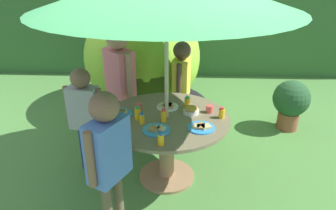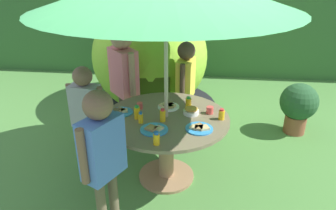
{
  "view_description": "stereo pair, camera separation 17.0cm",
  "coord_description": "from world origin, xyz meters",
  "px_view_note": "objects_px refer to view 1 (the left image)",
  "views": [
    {
      "loc": [
        0.13,
        -2.64,
        2.04
      ],
      "look_at": [
        0.01,
        0.06,
        0.79
      ],
      "focal_mm": 33.37,
      "sensor_mm": 36.0,
      "label": 1
    },
    {
      "loc": [
        0.3,
        -2.62,
        2.04
      ],
      "look_at": [
        0.01,
        0.06,
        0.79
      ],
      "focal_mm": 33.37,
      "sensor_mm": 36.0,
      "label": 2
    }
  ],
  "objects_px": {
    "juice_bottle_far_left": "(222,113)",
    "juice_bottle_back_edge": "(138,113)",
    "child_in_pink_shirt": "(120,73)",
    "plate_mid_right": "(201,127)",
    "dome_tent": "(142,56)",
    "juice_bottle_mid_left": "(161,139)",
    "garden_table": "(167,134)",
    "potted_plant": "(291,102)",
    "plate_front_edge": "(156,130)",
    "cup_near": "(209,109)",
    "plate_near_left": "(168,106)",
    "snack_bowl": "(191,110)",
    "juice_bottle_center_front": "(187,102)",
    "cup_far": "(139,106)",
    "child_in_yellow_shirt": "(182,78)",
    "juice_bottle_far_right": "(164,116)",
    "juice_bottle_near_right": "(142,119)",
    "wooden_chair": "(137,85)",
    "plate_center_back": "(121,113)",
    "child_in_blue_shirt": "(108,150)",
    "child_in_grey_shirt": "(84,108)"
  },
  "relations": [
    {
      "from": "plate_front_edge",
      "to": "cup_far",
      "type": "distance_m",
      "value": 0.46
    },
    {
      "from": "plate_mid_right",
      "to": "juice_bottle_mid_left",
      "type": "height_order",
      "value": "juice_bottle_mid_left"
    },
    {
      "from": "plate_center_back",
      "to": "juice_bottle_mid_left",
      "type": "relative_size",
      "value": 2.02
    },
    {
      "from": "wooden_chair",
      "to": "juice_bottle_far_right",
      "type": "relative_size",
      "value": 7.5
    },
    {
      "from": "wooden_chair",
      "to": "child_in_blue_shirt",
      "type": "relative_size",
      "value": 0.74
    },
    {
      "from": "dome_tent",
      "to": "juice_bottle_mid_left",
      "type": "xyz_separation_m",
      "value": [
        0.42,
        -2.27,
        -0.03
      ]
    },
    {
      "from": "child_in_pink_shirt",
      "to": "child_in_grey_shirt",
      "type": "bearing_deg",
      "value": -66.42
    },
    {
      "from": "child_in_yellow_shirt",
      "to": "plate_mid_right",
      "type": "relative_size",
      "value": 5.01
    },
    {
      "from": "child_in_pink_shirt",
      "to": "potted_plant",
      "type": "bearing_deg",
      "value": 61.68
    },
    {
      "from": "wooden_chair",
      "to": "juice_bottle_far_right",
      "type": "distance_m",
      "value": 1.42
    },
    {
      "from": "juice_bottle_far_left",
      "to": "juice_bottle_mid_left",
      "type": "xyz_separation_m",
      "value": [
        -0.54,
        -0.5,
        0.0
      ]
    },
    {
      "from": "garden_table",
      "to": "juice_bottle_mid_left",
      "type": "height_order",
      "value": "juice_bottle_mid_left"
    },
    {
      "from": "potted_plant",
      "to": "plate_front_edge",
      "type": "height_order",
      "value": "plate_front_edge"
    },
    {
      "from": "garden_table",
      "to": "juice_bottle_far_left",
      "type": "relative_size",
      "value": 11.37
    },
    {
      "from": "plate_front_edge",
      "to": "cup_near",
      "type": "distance_m",
      "value": 0.62
    },
    {
      "from": "plate_center_back",
      "to": "juice_bottle_far_left",
      "type": "height_order",
      "value": "juice_bottle_far_left"
    },
    {
      "from": "cup_near",
      "to": "cup_far",
      "type": "height_order",
      "value": "cup_near"
    },
    {
      "from": "child_in_pink_shirt",
      "to": "cup_near",
      "type": "height_order",
      "value": "child_in_pink_shirt"
    },
    {
      "from": "plate_near_left",
      "to": "juice_bottle_center_front",
      "type": "relative_size",
      "value": 2.0
    },
    {
      "from": "dome_tent",
      "to": "juice_bottle_mid_left",
      "type": "height_order",
      "value": "dome_tent"
    },
    {
      "from": "juice_bottle_far_right",
      "to": "juice_bottle_center_front",
      "type": "bearing_deg",
      "value": 56.49
    },
    {
      "from": "dome_tent",
      "to": "child_in_grey_shirt",
      "type": "height_order",
      "value": "dome_tent"
    },
    {
      "from": "juice_bottle_far_left",
      "to": "cup_near",
      "type": "xyz_separation_m",
      "value": [
        -0.11,
        0.11,
        -0.01
      ]
    },
    {
      "from": "child_in_pink_shirt",
      "to": "juice_bottle_far_right",
      "type": "xyz_separation_m",
      "value": [
        0.54,
        -0.75,
        -0.14
      ]
    },
    {
      "from": "dome_tent",
      "to": "plate_front_edge",
      "type": "relative_size",
      "value": 9.48
    },
    {
      "from": "garden_table",
      "to": "juice_bottle_mid_left",
      "type": "bearing_deg",
      "value": -92.49
    },
    {
      "from": "child_in_grey_shirt",
      "to": "juice_bottle_back_edge",
      "type": "xyz_separation_m",
      "value": [
        0.56,
        -0.18,
        0.04
      ]
    },
    {
      "from": "cup_near",
      "to": "wooden_chair",
      "type": "bearing_deg",
      "value": 127.4
    },
    {
      "from": "dome_tent",
      "to": "juice_bottle_far_left",
      "type": "xyz_separation_m",
      "value": [
        0.96,
        -1.77,
        -0.03
      ]
    },
    {
      "from": "plate_front_edge",
      "to": "garden_table",
      "type": "bearing_deg",
      "value": 74.6
    },
    {
      "from": "plate_front_edge",
      "to": "juice_bottle_near_right",
      "type": "height_order",
      "value": "juice_bottle_near_right"
    },
    {
      "from": "juice_bottle_far_left",
      "to": "juice_bottle_back_edge",
      "type": "xyz_separation_m",
      "value": [
        -0.78,
        -0.07,
        0.01
      ]
    },
    {
      "from": "juice_bottle_near_right",
      "to": "cup_near",
      "type": "xyz_separation_m",
      "value": [
        0.63,
        0.26,
        -0.01
      ]
    },
    {
      "from": "child_in_pink_shirt",
      "to": "plate_center_back",
      "type": "bearing_deg",
      "value": -30.1
    },
    {
      "from": "snack_bowl",
      "to": "cup_far",
      "type": "relative_size",
      "value": 2.29
    },
    {
      "from": "juice_bottle_far_right",
      "to": "juice_bottle_center_front",
      "type": "xyz_separation_m",
      "value": [
        0.22,
        0.33,
        -0.01
      ]
    },
    {
      "from": "dome_tent",
      "to": "juice_bottle_far_right",
      "type": "height_order",
      "value": "dome_tent"
    },
    {
      "from": "child_in_grey_shirt",
      "to": "plate_front_edge",
      "type": "bearing_deg",
      "value": -19.53
    },
    {
      "from": "garden_table",
      "to": "cup_far",
      "type": "xyz_separation_m",
      "value": [
        -0.28,
        0.14,
        0.22
      ]
    },
    {
      "from": "garden_table",
      "to": "plate_near_left",
      "type": "height_order",
      "value": "plate_near_left"
    },
    {
      "from": "garden_table",
      "to": "child_in_pink_shirt",
      "type": "xyz_separation_m",
      "value": [
        -0.56,
        0.65,
        0.39
      ]
    },
    {
      "from": "plate_near_left",
      "to": "plate_mid_right",
      "type": "bearing_deg",
      "value": -53.01
    },
    {
      "from": "child_in_pink_shirt",
      "to": "plate_mid_right",
      "type": "relative_size",
      "value": 5.78
    },
    {
      "from": "child_in_yellow_shirt",
      "to": "juice_bottle_far_left",
      "type": "height_order",
      "value": "child_in_yellow_shirt"
    },
    {
      "from": "snack_bowl",
      "to": "juice_bottle_mid_left",
      "type": "xyz_separation_m",
      "value": [
        -0.25,
        -0.58,
        0.02
      ]
    },
    {
      "from": "child_in_blue_shirt",
      "to": "juice_bottle_back_edge",
      "type": "height_order",
      "value": "child_in_blue_shirt"
    },
    {
      "from": "garden_table",
      "to": "juice_bottle_near_right",
      "type": "bearing_deg",
      "value": -145.28
    },
    {
      "from": "child_in_yellow_shirt",
      "to": "juice_bottle_back_edge",
      "type": "relative_size",
      "value": 9.26
    },
    {
      "from": "potted_plant",
      "to": "plate_center_back",
      "type": "height_order",
      "value": "plate_center_back"
    },
    {
      "from": "plate_near_left",
      "to": "cup_near",
      "type": "bearing_deg",
      "value": -12.74
    }
  ]
}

